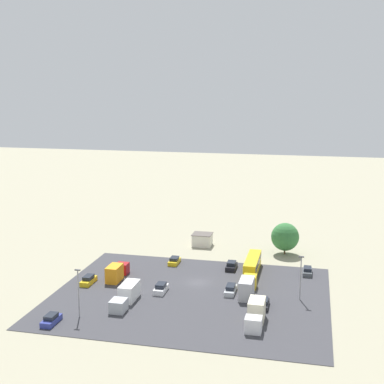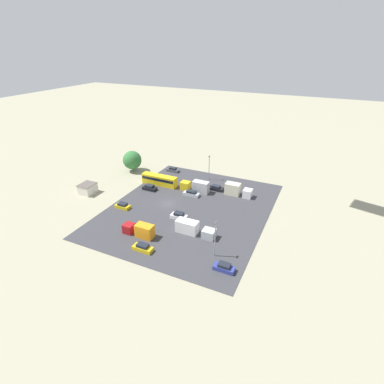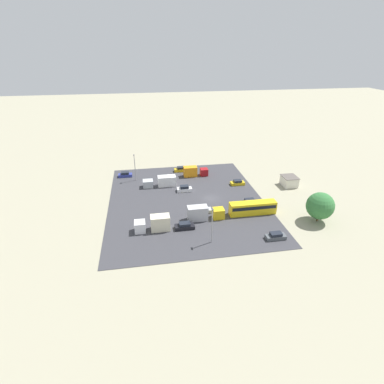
{
  "view_description": "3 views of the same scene",
  "coord_description": "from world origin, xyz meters",
  "views": [
    {
      "loc": [
        -20.55,
        94.36,
        36.67
      ],
      "look_at": [
        -3.44,
        20.11,
        21.66
      ],
      "focal_mm": 50.0,
      "sensor_mm": 36.0,
      "label": 1
    },
    {
      "loc": [
        61.78,
        36.15,
        39.66
      ],
      "look_at": [
        -2.63,
        6.11,
        3.64
      ],
      "focal_mm": 28.0,
      "sensor_mm": 36.0,
      "label": 2
    },
    {
      "loc": [
        -68.61,
        16.7,
        36.64
      ],
      "look_at": [
        -3.1,
        5.64,
        3.93
      ],
      "focal_mm": 28.0,
      "sensor_mm": 36.0,
      "label": 3
    }
  ],
  "objects": [
    {
      "name": "parked_truck_2",
      "position": [
        -9.93,
        4.11,
        1.63
      ],
      "size": [
        2.36,
        8.59,
        3.4
      ],
      "rotation": [
        0.0,
        0.0,
        3.14
      ],
      "color": "gold",
      "rests_on": "ground"
    },
    {
      "name": "parked_car_3",
      "position": [
        -20.23,
        -9.24,
        0.7
      ],
      "size": [
        1.76,
        4.24,
        1.48
      ],
      "rotation": [
        0.0,
        0.0,
        3.14
      ],
      "color": "#4C5156",
      "rests_on": "ground"
    },
    {
      "name": "tree_near_shed",
      "position": [
        -15.01,
        -21.76,
        3.97
      ],
      "size": [
        6.2,
        6.2,
        7.07
      ],
      "color": "brown",
      "rests_on": "ground"
    },
    {
      "name": "shed_building",
      "position": [
        4.24,
        -24.01,
        1.44
      ],
      "size": [
        4.56,
        4.12,
        2.87
      ],
      "color": "silver",
      "rests_on": "ground"
    },
    {
      "name": "bus",
      "position": [
        -9.4,
        -8.02,
        1.74
      ],
      "size": [
        2.46,
        11.27,
        3.07
      ],
      "color": "gold",
      "rests_on": "ground"
    },
    {
      "name": "parked_car_4",
      "position": [
        -5.03,
        -8.86,
        0.75
      ],
      "size": [
        1.98,
        4.19,
        1.6
      ],
      "color": "black",
      "rests_on": "ground"
    },
    {
      "name": "parked_truck_3",
      "position": [
        15.76,
        1.77,
        1.49
      ],
      "size": [
        2.33,
        7.49,
        3.07
      ],
      "rotation": [
        0.0,
        0.0,
        3.14
      ],
      "color": "maroon",
      "rests_on": "ground"
    },
    {
      "name": "light_pole_lot_edge",
      "position": [
        -19.17,
        4.29,
        4.48
      ],
      "size": [
        0.9,
        0.28,
        7.95
      ],
      "color": "gray",
      "rests_on": "ground"
    },
    {
      "name": "parked_truck_0",
      "position": [
        -12.66,
        15.53,
        1.64
      ],
      "size": [
        2.53,
        7.67,
        3.41
      ],
      "color": "silver",
      "rests_on": "ground"
    },
    {
      "name": "parked_car_7",
      "position": [
        20.11,
        5.27,
        0.73
      ],
      "size": [
        1.77,
        4.41,
        1.57
      ],
      "color": "gold",
      "rests_on": "ground"
    },
    {
      "name": "light_pole_lot_centre",
      "position": [
        15.4,
        19.6,
        4.55
      ],
      "size": [
        0.9,
        0.28,
        8.09
      ],
      "color": "gray",
      "rests_on": "ground"
    },
    {
      "name": "parked_truck_1",
      "position": [
        9.99,
        12.3,
        1.42
      ],
      "size": [
        2.5,
        9.36,
        2.93
      ],
      "color": "#ADB2B7",
      "rests_on": "ground"
    },
    {
      "name": "parked_car_5",
      "position": [
        5.54,
        6.33,
        0.77
      ],
      "size": [
        1.89,
        4.1,
        1.66
      ],
      "color": "silver",
      "rests_on": "ground"
    },
    {
      "name": "parked_car_0",
      "position": [
        -13.18,
        8.99,
        0.7
      ],
      "size": [
        1.9,
        4.38,
        1.48
      ],
      "rotation": [
        0.0,
        0.0,
        3.14
      ],
      "color": "black",
      "rests_on": "ground"
    },
    {
      "name": "parked_car_6",
      "position": [
        18.67,
        22.86,
        0.72
      ],
      "size": [
        1.81,
        4.17,
        1.55
      ],
      "color": "navy",
      "rests_on": "ground"
    },
    {
      "name": "parking_lot_surface",
      "position": [
        0.0,
        6.63,
        0.04
      ],
      "size": [
        48.69,
        39.72,
        0.08
      ],
      "color": "#38383D",
      "rests_on": "ground"
    },
    {
      "name": "parked_car_2",
      "position": [
        -6.87,
        3.91,
        0.72
      ],
      "size": [
        1.76,
        4.73,
        1.53
      ],
      "color": "#ADB2B7",
      "rests_on": "ground"
    },
    {
      "name": "parked_car_1",
      "position": [
        7.21,
        -9.53,
        0.68
      ],
      "size": [
        1.88,
        4.01,
        1.45
      ],
      "color": "gold",
      "rests_on": "ground"
    },
    {
      "name": "ground_plane",
      "position": [
        0.0,
        0.0,
        0.0
      ],
      "size": [
        400.0,
        400.0,
        0.0
      ],
      "primitive_type": "plane",
      "color": "gray"
    }
  ]
}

